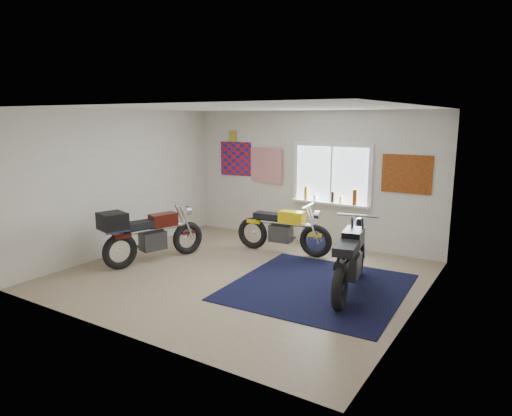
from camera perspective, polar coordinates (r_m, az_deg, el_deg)
The scene contains 10 objects.
ground at distance 7.61m, azimuth -1.77°, elevation -8.40°, with size 5.50×5.50×0.00m, color #9E896B.
room_shell at distance 7.22m, azimuth -1.85°, elevation 3.94°, with size 5.50×5.50×5.50m.
navy_rug at distance 7.16m, azimuth 7.75°, elevation -9.74°, with size 2.50×2.60×0.01m, color black.
window_assembly at distance 9.19m, azimuth 9.42°, elevation 3.66°, with size 1.66×0.17×1.26m.
oil_bottles at distance 9.14m, azimuth 9.76°, elevation 1.45°, with size 1.12×0.09×0.30m.
flag_display at distance 10.29m, azimuth -2.97°, elevation 8.96°, with size 1.60×0.10×1.17m.
triumph_poster at distance 8.73m, azimuth 18.31°, elevation 4.05°, with size 0.90×0.03×0.70m, color #A54C14.
yellow_triumph at distance 8.74m, azimuth 3.37°, elevation -2.86°, with size 1.94×0.58×0.98m.
black_chrome_bike at distance 6.93m, azimuth 11.66°, elevation -6.52°, with size 0.67×2.08×1.08m.
maroon_tourer at distance 8.32m, azimuth -13.49°, elevation -3.21°, with size 0.94×1.97×1.01m.
Camera 1 is at (4.00, -5.95, 2.56)m, focal length 32.00 mm.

